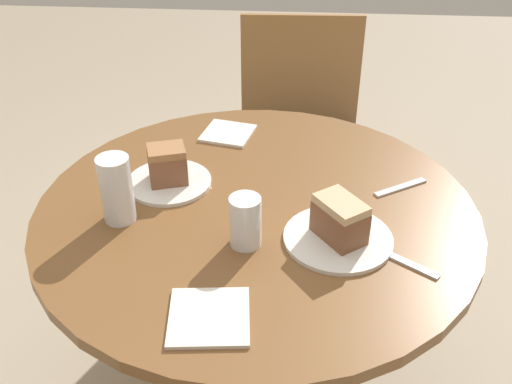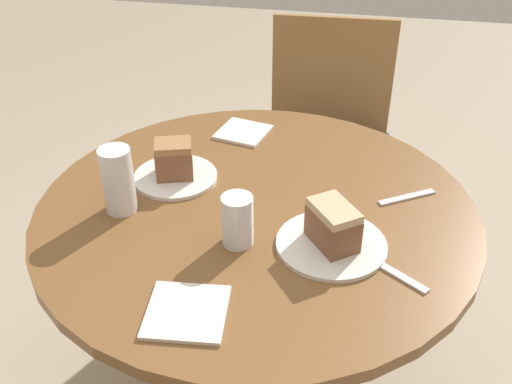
% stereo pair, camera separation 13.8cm
% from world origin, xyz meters
% --- Properties ---
extents(table, '(1.04, 1.04, 0.75)m').
position_xyz_m(table, '(0.00, 0.00, 0.55)').
color(table, brown).
rests_on(table, ground_plane).
extents(chair, '(0.49, 0.42, 0.90)m').
position_xyz_m(chair, '(0.10, 0.87, 0.48)').
color(chair, olive).
rests_on(chair, ground_plane).
extents(plate_near, '(0.24, 0.24, 0.01)m').
position_xyz_m(plate_near, '(0.19, -0.12, 0.75)').
color(plate_near, silver).
rests_on(plate_near, table).
extents(plate_far, '(0.21, 0.21, 0.01)m').
position_xyz_m(plate_far, '(-0.22, 0.08, 0.75)').
color(plate_far, silver).
rests_on(plate_far, table).
extents(cake_slice_near, '(0.13, 0.13, 0.09)m').
position_xyz_m(cake_slice_near, '(0.19, -0.12, 0.80)').
color(cake_slice_near, brown).
rests_on(cake_slice_near, plate_near).
extents(cake_slice_far, '(0.11, 0.10, 0.09)m').
position_xyz_m(cake_slice_far, '(-0.22, 0.08, 0.80)').
color(cake_slice_far, brown).
rests_on(cake_slice_far, plate_far).
extents(glass_lemonade, '(0.07, 0.07, 0.16)m').
position_xyz_m(glass_lemonade, '(-0.30, -0.07, 0.82)').
color(glass_lemonade, silver).
rests_on(glass_lemonade, table).
extents(glass_water, '(0.07, 0.07, 0.12)m').
position_xyz_m(glass_water, '(-0.01, -0.14, 0.80)').
color(glass_water, silver).
rests_on(glass_water, table).
extents(napkin_stack, '(0.16, 0.16, 0.01)m').
position_xyz_m(napkin_stack, '(-0.06, -0.37, 0.75)').
color(napkin_stack, silver).
rests_on(napkin_stack, table).
extents(fork, '(0.14, 0.11, 0.00)m').
position_xyz_m(fork, '(0.32, -0.18, 0.75)').
color(fork, silver).
rests_on(fork, table).
extents(spoon, '(0.14, 0.10, 0.00)m').
position_xyz_m(spoon, '(0.35, 0.10, 0.75)').
color(spoon, silver).
rests_on(spoon, table).
extents(napkin_side, '(0.16, 0.16, 0.01)m').
position_xyz_m(napkin_side, '(-0.11, 0.35, 0.75)').
color(napkin_side, silver).
rests_on(napkin_side, table).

